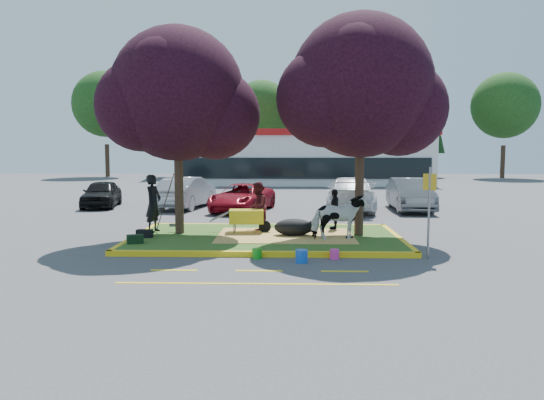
{
  "coord_description": "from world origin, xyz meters",
  "views": [
    {
      "loc": [
        0.67,
        -16.33,
        2.83
      ],
      "look_at": [
        0.16,
        0.5,
        1.22
      ],
      "focal_mm": 35.0,
      "sensor_mm": 36.0,
      "label": 1
    }
  ],
  "objects_px": {
    "calf": "(294,227)",
    "handler": "(153,203)",
    "bucket_pink": "(335,254)",
    "bucket_blue": "(302,256)",
    "wheelbarrow": "(247,217)",
    "bucket_green": "(257,254)",
    "car_silver": "(187,192)",
    "car_black": "(102,194)",
    "sign_post": "(429,203)",
    "cow": "(339,217)"
  },
  "relations": [
    {
      "from": "handler",
      "to": "car_black",
      "type": "distance_m",
      "value": 9.89
    },
    {
      "from": "bucket_pink",
      "to": "bucket_blue",
      "type": "xyz_separation_m",
      "value": [
        -0.86,
        -0.46,
        0.04
      ]
    },
    {
      "from": "bucket_blue",
      "to": "car_silver",
      "type": "relative_size",
      "value": 0.07
    },
    {
      "from": "sign_post",
      "to": "cow",
      "type": "bearing_deg",
      "value": 159.21
    },
    {
      "from": "wheelbarrow",
      "to": "bucket_pink",
      "type": "relative_size",
      "value": 7.66
    },
    {
      "from": "calf",
      "to": "handler",
      "type": "xyz_separation_m",
      "value": [
        -4.56,
        0.66,
        0.67
      ]
    },
    {
      "from": "bucket_green",
      "to": "bucket_blue",
      "type": "xyz_separation_m",
      "value": [
        1.14,
        -0.46,
        0.03
      ]
    },
    {
      "from": "handler",
      "to": "car_black",
      "type": "relative_size",
      "value": 0.48
    },
    {
      "from": "bucket_pink",
      "to": "bucket_blue",
      "type": "distance_m",
      "value": 0.98
    },
    {
      "from": "bucket_blue",
      "to": "car_silver",
      "type": "bearing_deg",
      "value": 113.13
    },
    {
      "from": "calf",
      "to": "wheelbarrow",
      "type": "distance_m",
      "value": 1.64
    },
    {
      "from": "calf",
      "to": "handler",
      "type": "distance_m",
      "value": 4.66
    },
    {
      "from": "cow",
      "to": "car_silver",
      "type": "bearing_deg",
      "value": 19.58
    },
    {
      "from": "handler",
      "to": "bucket_green",
      "type": "height_order",
      "value": "handler"
    },
    {
      "from": "calf",
      "to": "wheelbarrow",
      "type": "xyz_separation_m",
      "value": [
        -1.51,
        0.59,
        0.24
      ]
    },
    {
      "from": "sign_post",
      "to": "bucket_green",
      "type": "bearing_deg",
      "value": -156.86
    },
    {
      "from": "wheelbarrow",
      "to": "car_silver",
      "type": "height_order",
      "value": "car_silver"
    },
    {
      "from": "bucket_pink",
      "to": "bucket_green",
      "type": "bearing_deg",
      "value": 180.0
    },
    {
      "from": "handler",
      "to": "bucket_pink",
      "type": "xyz_separation_m",
      "value": [
        5.58,
        -3.45,
        -0.95
      ]
    },
    {
      "from": "bucket_blue",
      "to": "bucket_pink",
      "type": "bearing_deg",
      "value": 28.14
    },
    {
      "from": "cow",
      "to": "bucket_pink",
      "type": "relative_size",
      "value": 6.22
    },
    {
      "from": "sign_post",
      "to": "bucket_green",
      "type": "distance_m",
      "value": 4.62
    },
    {
      "from": "handler",
      "to": "bucket_green",
      "type": "bearing_deg",
      "value": -117.36
    },
    {
      "from": "bucket_green",
      "to": "bucket_pink",
      "type": "bearing_deg",
      "value": 0.0
    },
    {
      "from": "cow",
      "to": "bucket_green",
      "type": "height_order",
      "value": "cow"
    },
    {
      "from": "handler",
      "to": "car_silver",
      "type": "xyz_separation_m",
      "value": [
        -0.52,
        8.34,
        -0.33
      ]
    },
    {
      "from": "bucket_green",
      "to": "bucket_pink",
      "type": "xyz_separation_m",
      "value": [
        2.01,
        0.0,
        -0.0
      ]
    },
    {
      "from": "handler",
      "to": "sign_post",
      "type": "bearing_deg",
      "value": -96.09
    },
    {
      "from": "calf",
      "to": "car_black",
      "type": "height_order",
      "value": "car_black"
    },
    {
      "from": "bucket_green",
      "to": "cow",
      "type": "bearing_deg",
      "value": 41.57
    },
    {
      "from": "wheelbarrow",
      "to": "bucket_pink",
      "type": "height_order",
      "value": "wheelbarrow"
    },
    {
      "from": "handler",
      "to": "bucket_pink",
      "type": "height_order",
      "value": "handler"
    },
    {
      "from": "cow",
      "to": "wheelbarrow",
      "type": "bearing_deg",
      "value": 51.09
    },
    {
      "from": "wheelbarrow",
      "to": "bucket_blue",
      "type": "bearing_deg",
      "value": -70.91
    },
    {
      "from": "wheelbarrow",
      "to": "bucket_pink",
      "type": "xyz_separation_m",
      "value": [
        2.53,
        -3.38,
        -0.53
      ]
    },
    {
      "from": "handler",
      "to": "bucket_blue",
      "type": "height_order",
      "value": "handler"
    },
    {
      "from": "calf",
      "to": "bucket_green",
      "type": "height_order",
      "value": "calf"
    },
    {
      "from": "car_silver",
      "to": "calf",
      "type": "bearing_deg",
      "value": 129.19
    },
    {
      "from": "cow",
      "to": "handler",
      "type": "xyz_separation_m",
      "value": [
        -5.88,
        1.41,
        0.26
      ]
    },
    {
      "from": "car_silver",
      "to": "bucket_blue",
      "type": "bearing_deg",
      "value": 122.9
    },
    {
      "from": "cow",
      "to": "bucket_blue",
      "type": "relative_size",
      "value": 4.88
    },
    {
      "from": "bucket_green",
      "to": "car_black",
      "type": "xyz_separation_m",
      "value": [
        -8.35,
        12.11,
        0.53
      ]
    },
    {
      "from": "calf",
      "to": "bucket_pink",
      "type": "bearing_deg",
      "value": -76.94
    },
    {
      "from": "sign_post",
      "to": "bucket_blue",
      "type": "relative_size",
      "value": 7.25
    },
    {
      "from": "calf",
      "to": "bucket_green",
      "type": "xyz_separation_m",
      "value": [
        -0.99,
        -2.79,
        -0.28
      ]
    },
    {
      "from": "car_black",
      "to": "car_silver",
      "type": "distance_m",
      "value": 4.27
    },
    {
      "from": "cow",
      "to": "bucket_green",
      "type": "bearing_deg",
      "value": 117.84
    },
    {
      "from": "bucket_pink",
      "to": "handler",
      "type": "bearing_deg",
      "value": 148.26
    },
    {
      "from": "cow",
      "to": "bucket_green",
      "type": "relative_size",
      "value": 6.0
    },
    {
      "from": "calf",
      "to": "bucket_green",
      "type": "relative_size",
      "value": 4.59
    }
  ]
}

